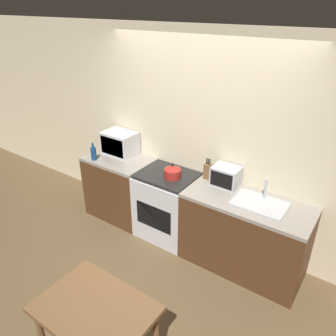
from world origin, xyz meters
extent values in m
plane|color=brown|center=(0.00, 0.00, 0.00)|extent=(16.00, 16.00, 0.00)
cube|color=beige|center=(0.00, 1.16, 1.30)|extent=(10.00, 0.06, 2.60)
cube|color=#4C2D19|center=(-1.05, 0.82, 0.43)|extent=(0.90, 0.62, 0.86)
cube|color=gray|center=(-1.05, 0.82, 0.88)|extent=(0.90, 0.62, 0.04)
cube|color=#4C2D19|center=(0.81, 0.82, 0.43)|extent=(1.38, 0.62, 0.86)
cube|color=gray|center=(0.81, 0.82, 0.88)|extent=(1.38, 0.62, 0.04)
cube|color=silver|center=(-0.24, 0.82, 0.43)|extent=(0.72, 0.62, 0.86)
cube|color=black|center=(-0.24, 0.82, 0.88)|extent=(0.69, 0.57, 0.04)
cube|color=black|center=(-0.24, 0.52, 0.43)|extent=(0.52, 0.02, 0.32)
cylinder|color=maroon|center=(-0.15, 0.79, 0.95)|extent=(0.21, 0.21, 0.11)
cone|color=maroon|center=(-0.15, 0.79, 1.04)|extent=(0.20, 0.20, 0.05)
sphere|color=black|center=(-0.15, 0.79, 1.07)|extent=(0.04, 0.04, 0.04)
cube|color=silver|center=(-1.13, 0.95, 1.06)|extent=(0.46, 0.33, 0.32)
cube|color=black|center=(-1.13, 0.79, 1.06)|extent=(0.40, 0.01, 0.25)
cylinder|color=navy|center=(-1.29, 0.60, 0.99)|extent=(0.07, 0.07, 0.17)
cylinder|color=navy|center=(-1.29, 0.60, 1.11)|extent=(0.03, 0.03, 0.07)
cube|color=brown|center=(0.21, 1.01, 1.00)|extent=(0.08, 0.08, 0.19)
cylinder|color=black|center=(0.19, 1.01, 1.13)|extent=(0.01, 0.01, 0.07)
cylinder|color=black|center=(0.21, 1.01, 1.13)|extent=(0.01, 0.01, 0.07)
cylinder|color=black|center=(0.23, 1.01, 1.13)|extent=(0.01, 0.01, 0.07)
cube|color=#ADAFB5|center=(0.46, 0.99, 1.02)|extent=(0.31, 0.24, 0.23)
cube|color=black|center=(0.46, 0.88, 1.02)|extent=(0.27, 0.01, 0.18)
cube|color=#ADAFB5|center=(0.94, 0.82, 0.91)|extent=(0.55, 0.38, 0.02)
cylinder|color=#ADAFB5|center=(0.94, 0.96, 1.03)|extent=(0.03, 0.03, 0.22)
cube|color=brown|center=(0.35, -0.99, 0.71)|extent=(0.89, 0.64, 0.04)
cylinder|color=brown|center=(-0.03, -0.74, 0.35)|extent=(0.05, 0.05, 0.69)
camera|label=1|loc=(1.80, -2.09, 2.81)|focal=35.00mm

